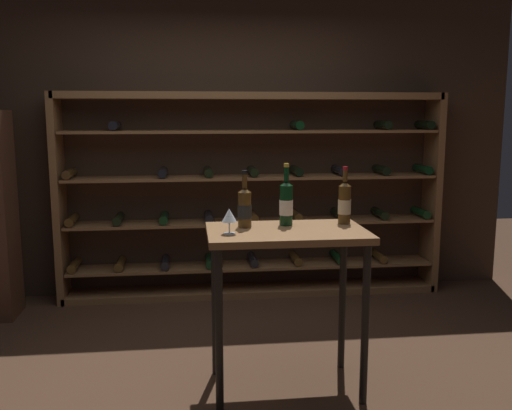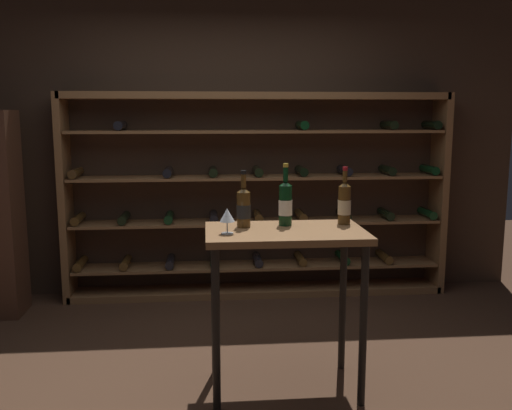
% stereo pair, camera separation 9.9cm
% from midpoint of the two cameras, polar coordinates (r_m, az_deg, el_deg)
% --- Properties ---
extents(ground_plane, '(9.70, 9.70, 0.00)m').
position_cam_midpoint_polar(ground_plane, '(3.66, -2.82, -17.18)').
color(ground_plane, '#472D1E').
extents(back_wall, '(5.42, 0.10, 2.87)m').
position_cam_midpoint_polar(back_wall, '(5.12, -4.41, 7.09)').
color(back_wall, '#3D2B1E').
rests_on(back_wall, ground).
extents(wine_rack, '(3.40, 0.32, 1.81)m').
position_cam_midpoint_polar(wine_rack, '(4.99, -0.81, 0.70)').
color(wine_rack, brown).
rests_on(wine_rack, ground).
extents(tasting_table, '(0.91, 0.57, 0.97)m').
position_cam_midpoint_polar(tasting_table, '(3.26, 2.25, -5.02)').
color(tasting_table, brown).
rests_on(tasting_table, ground).
extents(wine_bottle_red_label, '(0.08, 0.08, 0.35)m').
position_cam_midpoint_polar(wine_bottle_red_label, '(3.41, 8.17, 0.24)').
color(wine_bottle_red_label, '#4C3314').
rests_on(wine_bottle_red_label, tasting_table).
extents(wine_bottle_green_slim, '(0.08, 0.08, 0.33)m').
position_cam_midpoint_polar(wine_bottle_green_slim, '(3.27, -2.03, -0.23)').
color(wine_bottle_green_slim, '#4C3314').
rests_on(wine_bottle_green_slim, tasting_table).
extents(wine_bottle_black_capsule, '(0.08, 0.08, 0.37)m').
position_cam_midpoint_polar(wine_bottle_black_capsule, '(3.33, 2.23, 0.21)').
color(wine_bottle_black_capsule, black).
rests_on(wine_bottle_black_capsule, tasting_table).
extents(wine_glass_stemmed_center, '(0.08, 0.08, 0.14)m').
position_cam_midpoint_polar(wine_glass_stemmed_center, '(3.09, -3.66, -1.15)').
color(wine_glass_stemmed_center, silver).
rests_on(wine_glass_stemmed_center, tasting_table).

